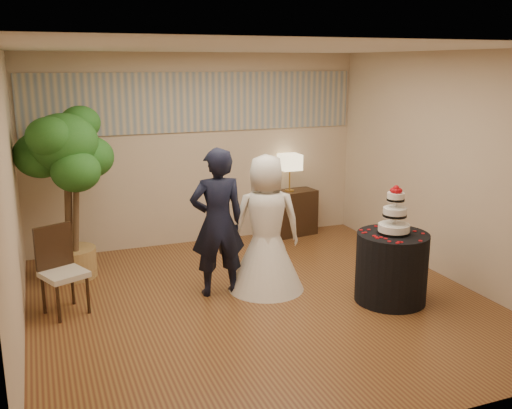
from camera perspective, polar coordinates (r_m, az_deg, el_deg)
name	(u,v)px	position (r m, az deg, el deg)	size (l,w,h in m)	color
floor	(261,303)	(6.58, 0.46, -9.78)	(5.00, 5.00, 0.00)	brown
ceiling	(261,48)	(6.03, 0.51, 15.39)	(5.00, 5.00, 0.00)	white
wall_back	(198,150)	(8.49, -5.80, 5.43)	(5.00, 0.06, 2.80)	beige
wall_front	(396,252)	(4.02, 13.85, -4.60)	(5.00, 0.06, 2.80)	beige
wall_left	(10,202)	(5.74, -23.38, 0.22)	(0.06, 5.00, 2.80)	beige
wall_right	(449,167)	(7.44, 18.72, 3.55)	(0.06, 5.00, 2.80)	beige
mural_border	(197,102)	(8.40, -5.88, 10.14)	(4.90, 0.02, 0.85)	#9C9C92
groom	(218,223)	(6.56, -3.86, -1.81)	(0.63, 0.42, 1.74)	black
bride	(266,223)	(6.70, 1.04, -1.89)	(0.91, 0.91, 1.64)	white
cake_table	(391,267)	(6.67, 13.39, -6.14)	(0.80, 0.80, 0.80)	black
wedding_cake	(395,210)	(6.48, 13.73, -0.50)	(0.36, 0.36, 0.55)	white
console	(289,213)	(8.97, 3.33, -0.87)	(0.85, 0.38, 0.71)	black
table_lamp	(290,173)	(8.83, 3.39, 3.18)	(0.30, 0.30, 0.58)	beige
ficus_tree	(67,193)	(7.39, -18.34, 1.09)	(1.04, 1.04, 2.19)	#25601F
side_chair	(64,272)	(6.48, -18.67, -6.38)	(0.44, 0.46, 0.96)	black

